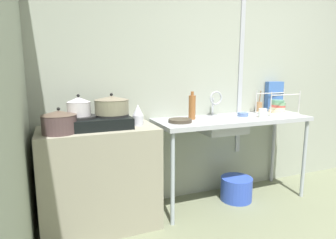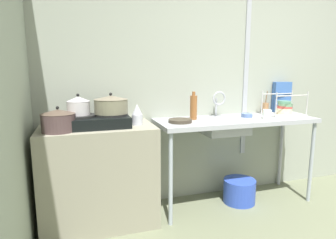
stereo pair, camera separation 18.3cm
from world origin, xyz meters
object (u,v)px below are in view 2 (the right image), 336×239
at_px(bucket_on_floor, 239,191).
at_px(dish_rack, 284,109).
at_px(pot_on_left_burner, 78,106).
at_px(bottle_by_sink, 194,107).
at_px(pot_beside_stove, 58,120).
at_px(sink_basin, 223,126).
at_px(percolator, 137,115).
at_px(frying_pan, 180,121).
at_px(pot_on_right_burner, 111,104).
at_px(small_bowl_on_drainboard, 247,115).
at_px(stove, 96,121).
at_px(cereal_box, 281,97).
at_px(faucet, 219,100).
at_px(utensil_jar, 265,108).
at_px(cup_by_rack, 267,114).

bearing_deg(bucket_on_floor, dish_rack, 8.00).
bearing_deg(bucket_on_floor, pot_on_left_burner, 178.86).
height_order(bottle_by_sink, bucket_on_floor, bottle_by_sink).
relative_size(pot_beside_stove, bottle_by_sink, 0.97).
bearing_deg(bottle_by_sink, sink_basin, -14.72).
xyz_separation_m(percolator, dish_rack, (1.55, 0.07, -0.02)).
height_order(pot_on_left_burner, frying_pan, pot_on_left_burner).
bearing_deg(pot_on_right_burner, pot_beside_stove, -165.39).
bearing_deg(frying_pan, dish_rack, 3.79).
relative_size(frying_pan, small_bowl_on_drainboard, 1.91).
bearing_deg(pot_on_right_burner, stove, 180.00).
height_order(pot_on_right_burner, bucket_on_floor, pot_on_right_burner).
bearing_deg(stove, cereal_box, 5.95).
bearing_deg(faucet, pot_beside_stove, -169.99).
distance_m(pot_beside_stove, sink_basin, 1.46).
bearing_deg(utensil_jar, small_bowl_on_drainboard, -153.41).
xyz_separation_m(cup_by_rack, cereal_box, (0.41, 0.31, 0.12)).
height_order(pot_on_left_burner, pot_beside_stove, pot_on_left_burner).
distance_m(frying_pan, small_bowl_on_drainboard, 0.73).
bearing_deg(sink_basin, bottle_by_sink, 165.28).
height_order(stove, cereal_box, cereal_box).
xyz_separation_m(sink_basin, bottle_by_sink, (-0.28, 0.07, 0.18)).
distance_m(pot_on_right_burner, utensil_jar, 1.68).
distance_m(pot_beside_stove, dish_rack, 2.18).
distance_m(stove, percolator, 0.34).
bearing_deg(percolator, faucet, 11.75).
bearing_deg(cup_by_rack, pot_on_right_burner, 175.90).
relative_size(dish_rack, bucket_on_floor, 1.25).
height_order(pot_on_left_burner, percolator, pot_on_left_burner).
height_order(dish_rack, cereal_box, cereal_box).
relative_size(pot_on_right_burner, pot_beside_stove, 1.10).
bearing_deg(dish_rack, cup_by_rack, -154.92).
distance_m(stove, utensil_jar, 1.80).
relative_size(pot_beside_stove, utensil_jar, 1.06).
bearing_deg(cup_by_rack, dish_rack, 25.08).
distance_m(pot_on_right_burner, cup_by_rack, 1.46).
xyz_separation_m(stove, dish_rack, (1.89, 0.05, 0.01)).
xyz_separation_m(faucet, dish_rack, (0.70, -0.11, -0.11)).
height_order(pot_on_right_burner, pot_beside_stove, pot_on_right_burner).
bearing_deg(pot_on_right_burner, cereal_box, 6.35).
bearing_deg(sink_basin, bucket_on_floor, -8.52).
bearing_deg(stove, small_bowl_on_drainboard, 1.54).
xyz_separation_m(stove, cereal_box, (1.98, 0.21, 0.11)).
bearing_deg(stove, bucket_on_floor, -1.25).
height_order(percolator, utensil_jar, utensil_jar).
xyz_separation_m(faucet, bucket_on_floor, (0.16, -0.18, -0.90)).
bearing_deg(percolator, bucket_on_floor, -0.32).
bearing_deg(dish_rack, pot_beside_stove, -176.01).
height_order(small_bowl_on_drainboard, bottle_by_sink, bottle_by_sink).
relative_size(pot_on_left_burner, frying_pan, 0.87).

